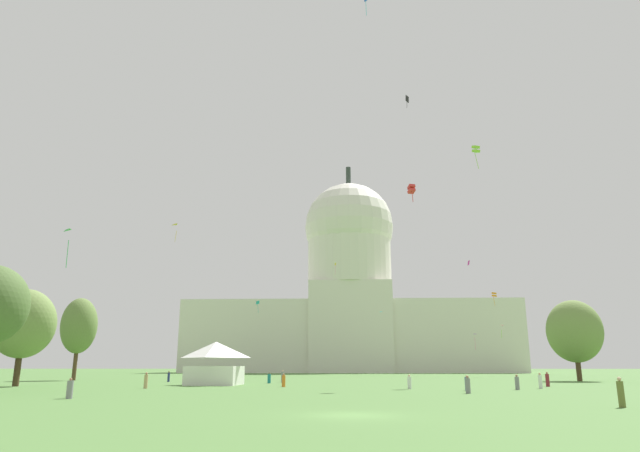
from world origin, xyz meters
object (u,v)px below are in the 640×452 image
person_white_lawn_far_left (409,382)px  kite_orange_mid (494,295)px  person_denim_front_right (467,384)px  kite_gold_mid (177,227)px  tree_east_near (574,331)px  kite_red_mid (411,189)px  person_grey_near_tent (283,377)px  kite_pink_low (500,327)px  tree_west_near (23,324)px  person_navy_mid_left (169,377)px  person_grey_front_center (517,383)px  kite_turquoise_mid (258,303)px  person_grey_near_tree_west (70,389)px  kite_lime_mid (476,149)px  capitol_building (350,299)px  kite_green_low (71,235)px  person_tan_back_left (146,381)px  person_maroon_edge_west (547,380)px  kite_magenta_mid (469,263)px  person_white_edge_east (540,381)px  kite_yellow_mid (335,266)px  kite_violet_low (474,337)px  person_olive_deep_crowd (621,393)px  kite_blue_high (366,1)px  kite_black_high (407,99)px  event_tent (215,363)px  kite_cyan_low (383,313)px  tree_west_mid (79,326)px  person_orange_aisle_center (284,381)px  person_grey_mid_right (468,385)px

person_white_lawn_far_left → kite_orange_mid: kite_orange_mid is taller
person_denim_front_right → kite_gold_mid: 74.18m
tree_east_near → kite_red_mid: bearing=-135.8°
person_grey_near_tent → kite_pink_low: bearing=-173.2°
tree_west_near → person_grey_near_tent: (30.08, 17.65, -6.61)m
person_navy_mid_left → person_grey_front_center: size_ratio=1.04×
kite_red_mid → kite_turquoise_mid: bearing=-89.8°
person_navy_mid_left → kite_gold_mid: 37.00m
person_grey_near_tree_west → kite_lime_mid: (40.69, 36.42, 33.25)m
capitol_building → kite_pink_low: size_ratio=40.01×
kite_gold_mid → person_grey_near_tree_west: bearing=143.4°
person_grey_near_tent → kite_green_low: 36.00m
person_tan_back_left → person_navy_mid_left: size_ratio=1.07×
person_grey_front_center → person_maroon_edge_west: 10.96m
kite_magenta_mid → person_grey_near_tent: bearing=-6.4°
person_grey_near_tree_west → kite_gold_mid: (-13.31, 65.85, 29.07)m
kite_lime_mid → person_grey_near_tree_west: bearing=-164.0°
person_denim_front_right → person_white_edge_east: bearing=49.9°
kite_yellow_mid → kite_violet_low: (38.92, -2.75, -21.18)m
person_olive_deep_crowd → kite_yellow_mid: kite_yellow_mid is taller
person_denim_front_right → person_navy_mid_left: 48.29m
kite_blue_high → person_grey_front_center: bearing=41.6°
person_olive_deep_crowd → kite_gold_mid: bearing=30.1°
tree_west_near → kite_lime_mid: kite_lime_mid is taller
kite_orange_mid → kite_black_high: 51.60m
person_grey_near_tent → person_white_edge_east: (30.33, -21.55, -0.03)m
person_tan_back_left → kite_pink_low: 98.45m
person_tan_back_left → kite_black_high: size_ratio=0.66×
tree_east_near → kite_yellow_mid: (-39.88, 70.37, 23.51)m
person_tan_back_left → kite_turquoise_mid: size_ratio=0.46×
kite_gold_mid → person_grey_front_center: bearing=178.9°
kite_pink_low → person_tan_back_left: bearing=-34.2°
person_white_edge_east → kite_turquoise_mid: size_ratio=0.45×
kite_black_high → kite_magenta_mid: bearing=63.2°
event_tent → person_white_edge_east: (37.81, -9.81, -1.99)m
capitol_building → kite_orange_mid: size_ratio=36.01×
person_white_edge_east → kite_cyan_low: (-10.84, 86.45, 15.19)m
person_navy_mid_left → kite_lime_mid: bearing=-112.9°
tree_east_near → kite_green_low: kite_green_low is taller
tree_west_near → person_tan_back_left: 19.66m
tree_west_near → person_grey_near_tree_west: size_ratio=7.63×
person_white_lawn_far_left → event_tent: bearing=-44.5°
person_tan_back_left → kite_blue_high: 65.79m
person_white_edge_east → kite_turquoise_mid: 118.26m
tree_west_mid → person_white_lawn_far_left: size_ratio=9.15×
event_tent → person_orange_aisle_center: 11.58m
event_tent → person_navy_mid_left: bearing=128.9°
person_maroon_edge_west → kite_pink_low: 72.36m
capitol_building → kite_lime_mid: 119.66m
person_grey_mid_right → kite_black_high: size_ratio=0.60×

